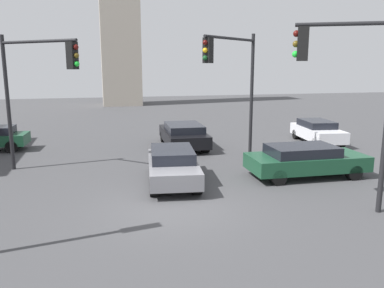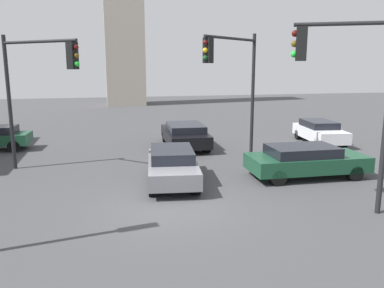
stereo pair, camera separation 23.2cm
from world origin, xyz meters
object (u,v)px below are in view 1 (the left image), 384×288
car_1 (173,165)px  traffic_light_3 (36,76)px  traffic_light_0 (347,77)px  car_0 (317,131)px  car_4 (184,134)px  traffic_light_2 (233,71)px  car_5 (305,160)px

car_1 → traffic_light_3: bearing=-108.6°
traffic_light_0 → car_0: 11.47m
traffic_light_3 → car_1: bearing=15.9°
car_1 → car_4: (1.83, 6.40, 0.00)m
traffic_light_0 → car_4: traffic_light_0 is taller
traffic_light_0 → traffic_light_2: 6.49m
traffic_light_0 → traffic_light_2: (-1.33, 6.35, 0.05)m
traffic_light_0 → traffic_light_3: traffic_light_0 is taller
traffic_light_2 → traffic_light_3: (-8.22, 0.00, -0.15)m
traffic_light_3 → car_4: (6.83, 4.04, -3.33)m
traffic_light_2 → car_5: bearing=89.4°
traffic_light_0 → car_0: size_ratio=1.36×
traffic_light_2 → car_0: 8.03m
car_4 → traffic_light_0: bearing=-163.2°
car_0 → car_1: size_ratio=0.96×
traffic_light_2 → car_5: 4.97m
car_0 → car_1: (-9.63, -5.71, 0.00)m
car_0 → traffic_light_2: bearing=-55.9°
traffic_light_3 → car_0: 15.38m
traffic_light_2 → traffic_light_3: size_ratio=1.04×
car_1 → traffic_light_2: bearing=133.0°
traffic_light_3 → car_4: size_ratio=1.17×
car_0 → car_1: same height
car_1 → car_4: size_ratio=0.92×
traffic_light_3 → car_1: 6.46m
car_0 → car_5: bearing=-28.1°
traffic_light_2 → car_1: traffic_light_2 is taller
traffic_light_2 → car_0: bearing=168.9°
traffic_light_2 → car_1: 5.29m
traffic_light_0 → car_0: (5.09, 9.70, -3.43)m
car_1 → car_4: 6.66m
car_1 → car_5: bearing=92.1°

